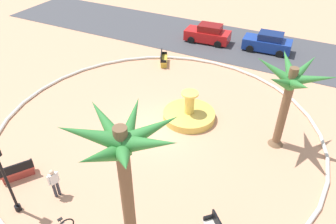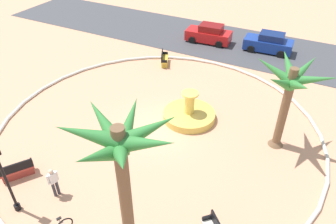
{
  "view_description": "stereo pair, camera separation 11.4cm",
  "coord_description": "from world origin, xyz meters",
  "views": [
    {
      "loc": [
        7.37,
        -13.15,
        12.05
      ],
      "look_at": [
        0.35,
        0.53,
        1.0
      ],
      "focal_mm": 34.52,
      "sensor_mm": 36.0,
      "label": 1
    },
    {
      "loc": [
        7.47,
        -13.09,
        12.05
      ],
      "look_at": [
        0.35,
        0.53,
        1.0
      ],
      "focal_mm": 34.52,
      "sensor_mm": 36.0,
      "label": 2
    }
  ],
  "objects": [
    {
      "name": "ground_plane",
      "position": [
        0.0,
        0.0,
        0.0
      ],
      "size": [
        80.0,
        80.0,
        0.0
      ],
      "primitive_type": "plane",
      "color": "tan"
    },
    {
      "name": "plaza_curb",
      "position": [
        0.0,
        0.0,
        0.1
      ],
      "size": [
        18.98,
        18.98,
        0.2
      ],
      "primitive_type": "torus",
      "color": "silver",
      "rests_on": "ground"
    },
    {
      "name": "street_asphalt",
      "position": [
        0.0,
        13.89,
        0.01
      ],
      "size": [
        48.0,
        8.0,
        0.03
      ],
      "primitive_type": "cube",
      "color": "#424247",
      "rests_on": "ground"
    },
    {
      "name": "fountain",
      "position": [
        1.17,
        1.78,
        0.29
      ],
      "size": [
        3.21,
        3.21,
        1.88
      ],
      "color": "gold",
      "rests_on": "ground"
    },
    {
      "name": "palm_tree_near_fountain",
      "position": [
        6.49,
        1.84,
        3.75
      ],
      "size": [
        4.02,
        3.83,
        5.06
      ],
      "color": "brown",
      "rests_on": "ground"
    },
    {
      "name": "palm_tree_by_curb",
      "position": [
        3.15,
        -7.72,
        5.32
      ],
      "size": [
        3.48,
        3.38,
        6.93
      ],
      "color": "brown",
      "rests_on": "ground"
    },
    {
      "name": "bench_east",
      "position": [
        -3.63,
        7.53,
        0.35
      ],
      "size": [
        1.14,
        1.66,
        1.0
      ],
      "color": "gold",
      "rests_on": "ground"
    },
    {
      "name": "bench_north",
      "position": [
        -4.36,
        -6.58,
        0.35
      ],
      "size": [
        1.3,
        1.61,
        1.0
      ],
      "color": "#B73D33",
      "rests_on": "ground"
    },
    {
      "name": "lamppost",
      "position": [
        -2.81,
        -8.01,
        2.28
      ],
      "size": [
        0.32,
        0.32,
        3.88
      ],
      "color": "black",
      "rests_on": "ground"
    },
    {
      "name": "person_cyclist_helmet",
      "position": [
        -1.82,
        -6.57,
        0.92
      ],
      "size": [
        0.3,
        0.5,
        1.65
      ],
      "color": "#33333D",
      "rests_on": "ground"
    },
    {
      "name": "parked_car_leftmost",
      "position": [
        -2.1,
        13.21,
        0.78
      ],
      "size": [
        4.12,
        2.15,
        1.67
      ],
      "color": "red",
      "rests_on": "ground"
    },
    {
      "name": "parked_car_second",
      "position": [
        3.16,
        13.74,
        0.78
      ],
      "size": [
        4.1,
        2.1,
        1.67
      ],
      "color": "navy",
      "rests_on": "ground"
    }
  ]
}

